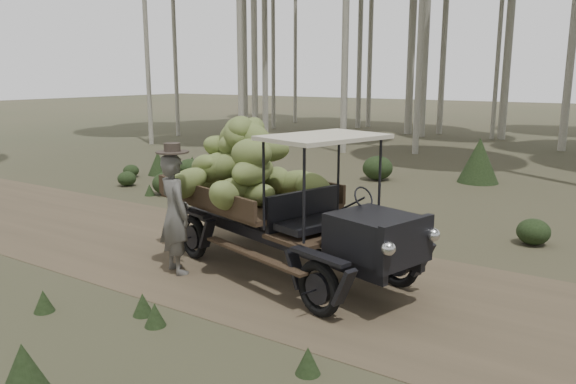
% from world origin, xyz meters
% --- Properties ---
extents(ground, '(120.00, 120.00, 0.00)m').
position_xyz_m(ground, '(0.00, 0.00, 0.00)').
color(ground, '#473D2B').
rests_on(ground, ground).
extents(dirt_track, '(70.00, 4.00, 0.01)m').
position_xyz_m(dirt_track, '(0.00, 0.00, 0.00)').
color(dirt_track, brown).
rests_on(dirt_track, ground).
extents(banana_truck, '(5.08, 2.90, 2.46)m').
position_xyz_m(banana_truck, '(0.37, 0.19, 1.42)').
color(banana_truck, black).
rests_on(banana_truck, ground).
extents(farmer, '(0.81, 0.67, 2.05)m').
position_xyz_m(farmer, '(-0.50, -0.92, 0.97)').
color(farmer, '#54524D').
rests_on(farmer, ground).
extents(undergrowth, '(23.82, 22.28, 1.40)m').
position_xyz_m(undergrowth, '(3.11, -1.22, 0.54)').
color(undergrowth, '#233319').
rests_on(undergrowth, ground).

